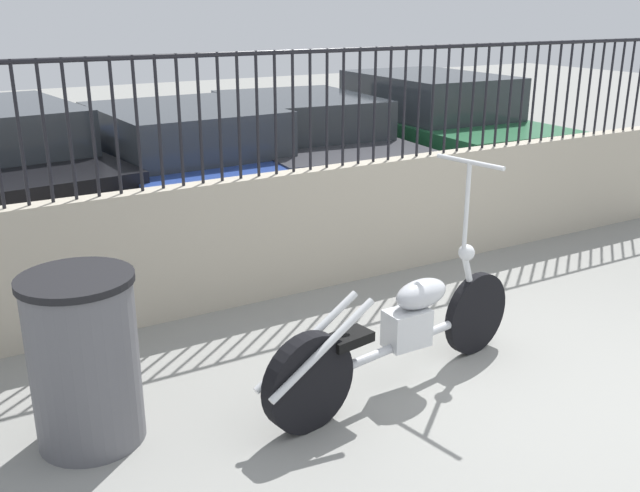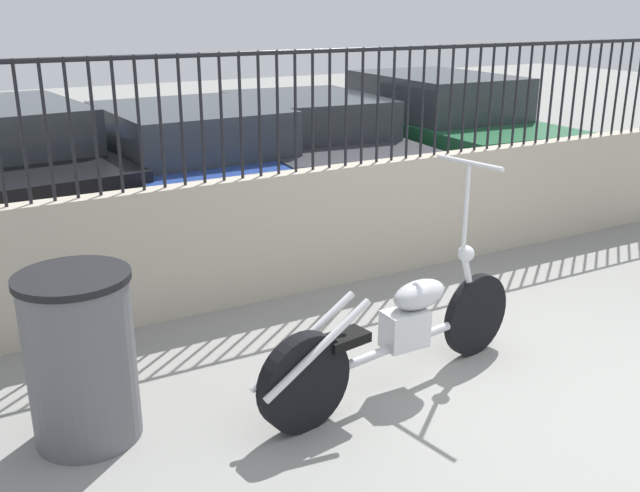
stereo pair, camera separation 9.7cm
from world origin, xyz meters
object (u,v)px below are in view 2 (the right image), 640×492
at_px(trash_bin, 81,357).
at_px(car_green, 428,127).
at_px(car_blue, 186,163).
at_px(motorcycle_silver, 388,336).
at_px(car_dark_grey, 301,145).

distance_m(trash_bin, car_green, 6.96).
relative_size(car_blue, car_green, 0.91).
relative_size(motorcycle_silver, trash_bin, 2.14).
height_order(trash_bin, car_blue, car_blue).
relative_size(car_dark_grey, car_green, 0.92).
bearing_deg(car_blue, car_green, -86.72).
height_order(motorcycle_silver, car_green, car_green).
height_order(motorcycle_silver, car_dark_grey, motorcycle_silver).
xyz_separation_m(motorcycle_silver, car_blue, (0.18, 4.25, 0.28)).
distance_m(motorcycle_silver, car_dark_grey, 4.93).
bearing_deg(motorcycle_silver, car_green, 41.06).
xyz_separation_m(car_dark_grey, car_green, (2.00, 0.03, 0.06)).
distance_m(car_dark_grey, car_green, 2.00).
bearing_deg(trash_bin, car_blue, 63.34).
bearing_deg(motorcycle_silver, car_dark_grey, 59.05).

